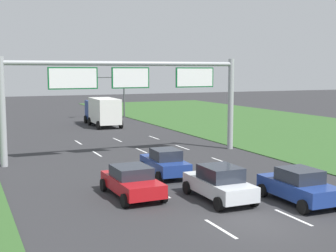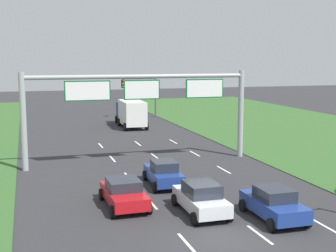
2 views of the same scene
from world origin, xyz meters
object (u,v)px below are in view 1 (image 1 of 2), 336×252
(box_truck, at_px, (102,111))
(traffic_light_mast, at_px, (110,88))
(car_lead_silver, at_px, (132,181))
(car_far_ahead, at_px, (299,186))
(sign_gantry, at_px, (130,87))
(car_near_red, at_px, (219,183))
(car_mid_lane, at_px, (165,163))

(box_truck, xyz_separation_m, traffic_light_mast, (3.26, 7.95, 2.18))
(box_truck, distance_m, traffic_light_mast, 8.87)
(car_lead_silver, height_order, car_far_ahead, car_far_ahead)
(car_lead_silver, relative_size, car_far_ahead, 1.04)
(box_truck, relative_size, sign_gantry, 0.44)
(car_near_red, bearing_deg, box_truck, 84.45)
(car_lead_silver, xyz_separation_m, car_mid_lane, (3.25, 3.44, 0.02))
(box_truck, relative_size, traffic_light_mast, 1.37)
(car_lead_silver, height_order, traffic_light_mast, traffic_light_mast)
(car_mid_lane, xyz_separation_m, sign_gantry, (0.20, 6.65, 4.17))
(car_far_ahead, bearing_deg, traffic_light_mast, 86.14)
(car_near_red, height_order, traffic_light_mast, traffic_light_mast)
(car_far_ahead, distance_m, sign_gantry, 15.21)
(sign_gantry, bearing_deg, car_mid_lane, -91.69)
(car_near_red, relative_size, car_far_ahead, 1.03)
(car_mid_lane, bearing_deg, car_lead_silver, -130.73)
(box_truck, bearing_deg, car_near_red, -94.30)
(car_mid_lane, distance_m, sign_gantry, 7.85)
(car_far_ahead, xyz_separation_m, box_truck, (0.09, 33.05, 0.89))
(box_truck, height_order, sign_gantry, sign_gantry)
(car_far_ahead, bearing_deg, box_truck, 90.66)
(car_near_red, xyz_separation_m, box_truck, (3.23, 31.16, 0.86))
(car_near_red, distance_m, sign_gantry, 13.04)
(traffic_light_mast, bearing_deg, sign_gantry, -103.89)
(car_mid_lane, bearing_deg, box_truck, 84.74)
(car_near_red, bearing_deg, car_mid_lane, 93.60)
(car_far_ahead, height_order, box_truck, box_truck)
(car_mid_lane, relative_size, traffic_light_mast, 0.74)
(car_near_red, distance_m, car_lead_silver, 4.24)
(car_near_red, bearing_deg, traffic_light_mast, 80.94)
(car_far_ahead, xyz_separation_m, traffic_light_mast, (3.35, 41.00, 3.06))
(car_far_ahead, height_order, traffic_light_mast, traffic_light_mast)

